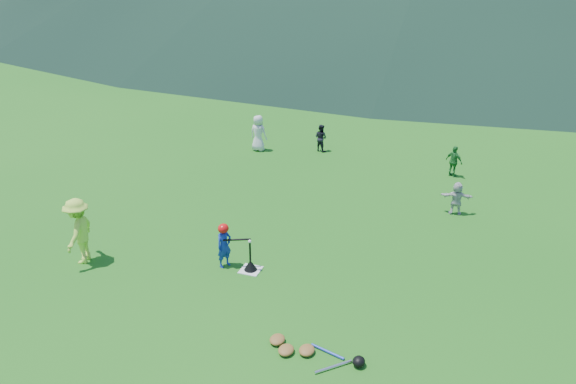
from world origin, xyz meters
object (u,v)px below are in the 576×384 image
at_px(adult_coach, 79,231).
at_px(fielder_a, 258,133).
at_px(batting_tee, 251,265).
at_px(batter_child, 224,246).
at_px(fielder_c, 454,161).
at_px(home_plate, 251,270).
at_px(fielder_d, 457,198).
at_px(fielder_b, 321,138).
at_px(equipment_pile, 307,351).

xyz_separation_m(adult_coach, fielder_a, (0.85, 8.56, -0.14)).
bearing_deg(batting_tee, batter_child, -179.39).
bearing_deg(batting_tee, fielder_c, 62.84).
height_order(adult_coach, fielder_c, adult_coach).
xyz_separation_m(home_plate, batting_tee, (0.00, 0.00, 0.12)).
xyz_separation_m(adult_coach, fielder_c, (7.60, 8.33, -0.28)).
height_order(adult_coach, batting_tee, adult_coach).
height_order(fielder_c, fielder_d, fielder_c).
relative_size(fielder_c, fielder_d, 1.08).
relative_size(home_plate, fielder_d, 0.49).
xyz_separation_m(home_plate, fielder_c, (3.80, 7.40, 0.49)).
height_order(batter_child, adult_coach, adult_coach).
distance_m(home_plate, batter_child, 0.81).
height_order(home_plate, fielder_b, fielder_b).
bearing_deg(batting_tee, equipment_pile, -47.81).
bearing_deg(batter_child, adult_coach, 133.48).
xyz_separation_m(home_plate, equipment_pile, (2.05, -2.27, 0.06)).
bearing_deg(adult_coach, fielder_c, 123.79).
distance_m(fielder_b, batting_tee, 8.39).
height_order(fielder_b, equipment_pile, fielder_b).
relative_size(batter_child, fielder_a, 0.80).
distance_m(fielder_a, fielder_d, 7.68).
height_order(fielder_c, equipment_pile, fielder_c).
height_order(home_plate, fielder_d, fielder_d).
relative_size(batting_tee, equipment_pile, 0.38).
bearing_deg(fielder_d, batting_tee, 40.81).
distance_m(adult_coach, fielder_b, 9.73).
bearing_deg(equipment_pile, fielder_b, 105.30).
bearing_deg(batter_child, fielder_b, 28.84).
distance_m(fielder_c, batting_tee, 8.33).
relative_size(home_plate, fielder_a, 0.35).
relative_size(batter_child, fielder_b, 1.06).
height_order(batting_tee, equipment_pile, batting_tee).
xyz_separation_m(batter_child, batting_tee, (0.63, 0.01, -0.39)).
bearing_deg(fielder_b, adult_coach, 91.60).
height_order(adult_coach, fielder_d, adult_coach).
bearing_deg(adult_coach, fielder_b, 148.49).
bearing_deg(fielder_d, home_plate, 40.81).
height_order(fielder_c, batting_tee, fielder_c).
bearing_deg(fielder_a, fielder_b, -152.87).
bearing_deg(batter_child, fielder_a, 44.24).
xyz_separation_m(fielder_a, fielder_b, (2.10, 0.70, -0.16)).
relative_size(fielder_b, batting_tee, 1.43).
relative_size(adult_coach, fielder_b, 1.61).
bearing_deg(batting_tee, adult_coach, -166.33).
relative_size(adult_coach, fielder_c, 1.56).
distance_m(adult_coach, equipment_pile, 6.05).
relative_size(fielder_b, fielder_c, 0.97).
xyz_separation_m(fielder_a, fielder_c, (6.75, -0.24, -0.14)).
distance_m(home_plate, fielder_c, 8.33).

